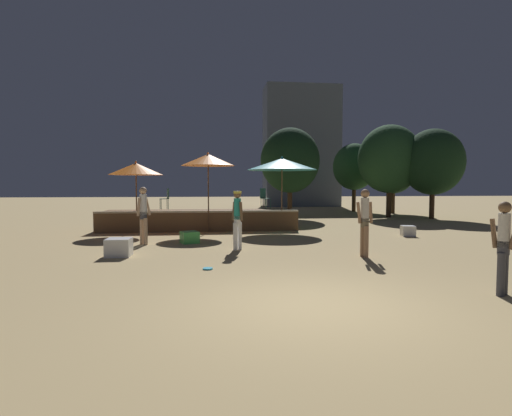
{
  "coord_description": "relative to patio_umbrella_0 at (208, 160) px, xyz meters",
  "views": [
    {
      "loc": [
        -1.64,
        -6.11,
        1.91
      ],
      "look_at": [
        0.0,
        7.99,
        1.1
      ],
      "focal_mm": 28.0,
      "sensor_mm": 36.0,
      "label": 1
    }
  ],
  "objects": [
    {
      "name": "ground_plane",
      "position": [
        1.69,
        -10.15,
        -2.92
      ],
      "size": [
        120.0,
        120.0,
        0.0
      ],
      "primitive_type": "plane",
      "color": "tan"
    },
    {
      "name": "wooden_deck",
      "position": [
        -0.4,
        1.29,
        -2.52
      ],
      "size": [
        8.27,
        2.46,
        0.87
      ],
      "color": "brown",
      "rests_on": "ground"
    },
    {
      "name": "patio_umbrella_0",
      "position": [
        0.0,
        0.0,
        0.0
      ],
      "size": [
        2.15,
        2.15,
        3.24
      ],
      "color": "brown",
      "rests_on": "ground"
    },
    {
      "name": "patio_umbrella_1",
      "position": [
        -2.9,
        0.35,
        -0.36
      ],
      "size": [
        2.15,
        2.15,
        2.88
      ],
      "color": "brown",
      "rests_on": "ground"
    },
    {
      "name": "patio_umbrella_2",
      "position": [
        3.09,
        0.38,
        -0.13
      ],
      "size": [
        2.95,
        2.95,
        3.12
      ],
      "color": "brown",
      "rests_on": "ground"
    },
    {
      "name": "cube_seat_0",
      "position": [
        7.46,
        -2.1,
        -2.73
      ],
      "size": [
        0.55,
        0.55,
        0.39
      ],
      "rotation": [
        0.0,
        0.0,
        -0.2
      ],
      "color": "white",
      "rests_on": "ground"
    },
    {
      "name": "cube_seat_1",
      "position": [
        -0.61,
        -3.01,
        -2.73
      ],
      "size": [
        0.68,
        0.68,
        0.38
      ],
      "rotation": [
        0.0,
        0.0,
        0.35
      ],
      "color": "#4CC651",
      "rests_on": "ground"
    },
    {
      "name": "cube_seat_2",
      "position": [
        -2.38,
        -5.26,
        -2.68
      ],
      "size": [
        0.64,
        0.64,
        0.48
      ],
      "rotation": [
        0.0,
        0.0,
        -0.01
      ],
      "color": "white",
      "rests_on": "ground"
    },
    {
      "name": "person_0",
      "position": [
        4.14,
        -6.12,
        -1.93
      ],
      "size": [
        0.49,
        0.3,
        1.8
      ],
      "rotation": [
        0.0,
        0.0,
        4.86
      ],
      "color": "#997051",
      "rests_on": "ground"
    },
    {
      "name": "person_1",
      "position": [
        5.09,
        -9.97,
        -2.05
      ],
      "size": [
        0.34,
        0.44,
        1.63
      ],
      "rotation": [
        0.0,
        0.0,
        3.75
      ],
      "color": "#3F3F47",
      "rests_on": "ground"
    },
    {
      "name": "person_2",
      "position": [
        0.86,
        -4.58,
        -1.93
      ],
      "size": [
        0.34,
        0.43,
        1.75
      ],
      "rotation": [
        0.0,
        0.0,
        3.76
      ],
      "color": "white",
      "rests_on": "ground"
    },
    {
      "name": "person_3",
      "position": [
        -2.06,
        -3.17,
        -1.89
      ],
      "size": [
        0.43,
        0.46,
        1.85
      ],
      "rotation": [
        0.0,
        0.0,
        5.54
      ],
      "color": "tan",
      "rests_on": "ground"
    },
    {
      "name": "bistro_chair_0",
      "position": [
        -1.83,
        1.37,
        -1.51
      ],
      "size": [
        0.43,
        0.42,
        0.9
      ],
      "rotation": [
        0.0,
        0.0,
        4.99
      ],
      "color": "#1E4C47",
      "rests_on": "wooden_deck"
    },
    {
      "name": "bistro_chair_1",
      "position": [
        2.48,
        1.43,
        -1.51
      ],
      "size": [
        0.48,
        0.48,
        0.9
      ],
      "rotation": [
        0.0,
        0.0,
        0.72
      ],
      "color": "#1E4C47",
      "rests_on": "wooden_deck"
    },
    {
      "name": "frisbee_disc",
      "position": [
        -0.0,
        -7.24,
        -2.9
      ],
      "size": [
        0.23,
        0.23,
        0.03
      ],
      "color": "#33B2D8",
      "rests_on": "ground"
    },
    {
      "name": "background_tree_0",
      "position": [
        10.64,
        6.39,
        0.53
      ],
      "size": [
        3.66,
        3.66,
        5.47
      ],
      "color": "#3D2B1C",
      "rests_on": "ground"
    },
    {
      "name": "background_tree_1",
      "position": [
        4.7,
        6.61,
        0.42
      ],
      "size": [
        3.42,
        3.42,
        5.23
      ],
      "color": "#3D2B1C",
      "rests_on": "ground"
    },
    {
      "name": "background_tree_2",
      "position": [
        10.44,
        11.62,
        0.31
      ],
      "size": [
        3.04,
        3.04,
        4.91
      ],
      "color": "#3D2B1C",
      "rests_on": "ground"
    },
    {
      "name": "background_tree_3",
      "position": [
        12.64,
        5.14,
        0.3
      ],
      "size": [
        3.39,
        3.39,
        5.09
      ],
      "color": "#3D2B1C",
      "rests_on": "ground"
    },
    {
      "name": "background_tree_4",
      "position": [
        12.36,
        9.45,
        0.06
      ],
      "size": [
        2.98,
        2.98,
        4.63
      ],
      "color": "#3D2B1C",
      "rests_on": "ground"
    },
    {
      "name": "distant_building",
      "position": [
        8.39,
        19.74,
        2.49
      ],
      "size": [
        6.72,
        3.09,
        10.83
      ],
      "color": "#4C5666",
      "rests_on": "ground"
    }
  ]
}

